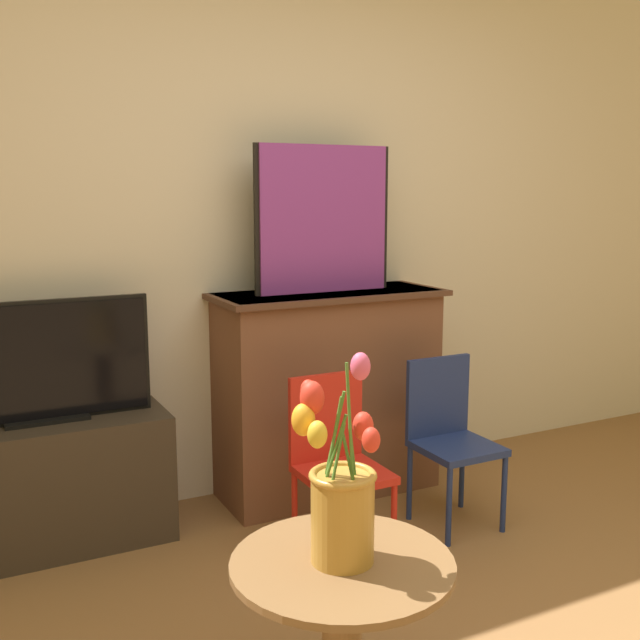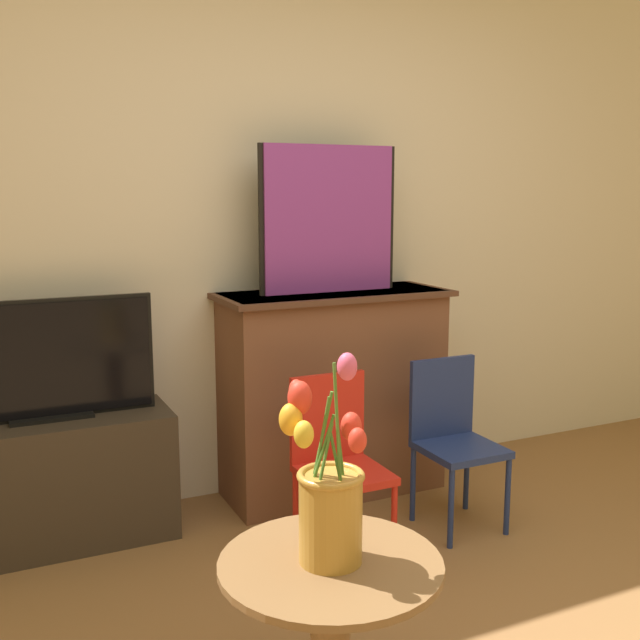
# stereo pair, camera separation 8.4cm
# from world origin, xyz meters

# --- Properties ---
(wall_back) EXTENTS (8.00, 0.06, 2.70)m
(wall_back) POSITION_xyz_m (0.00, 2.13, 1.35)
(wall_back) COLOR beige
(wall_back) RESTS_ON ground
(fireplace_mantel) EXTENTS (1.08, 0.44, 0.97)m
(fireplace_mantel) POSITION_xyz_m (0.23, 1.90, 0.50)
(fireplace_mantel) COLOR brown
(fireplace_mantel) RESTS_ON ground
(painting) EXTENTS (0.68, 0.03, 0.67)m
(painting) POSITION_xyz_m (0.21, 1.90, 1.30)
(painting) COLOR black
(painting) RESTS_ON fireplace_mantel
(tv_stand) EXTENTS (0.93, 0.38, 0.53)m
(tv_stand) POSITION_xyz_m (-1.04, 1.89, 0.26)
(tv_stand) COLOR #382D23
(tv_stand) RESTS_ON ground
(tv_monitor) EXTENTS (0.83, 0.12, 0.49)m
(tv_monitor) POSITION_xyz_m (-1.04, 1.90, 0.77)
(tv_monitor) COLOR black
(tv_monitor) RESTS_ON tv_stand
(chair_red) EXTENTS (0.32, 0.32, 0.72)m
(chair_red) POSITION_xyz_m (-0.04, 1.32, 0.41)
(chair_red) COLOR red
(chair_red) RESTS_ON ground
(chair_blue) EXTENTS (0.32, 0.32, 0.72)m
(chair_blue) POSITION_xyz_m (0.54, 1.36, 0.41)
(chair_blue) COLOR navy
(chair_blue) RESTS_ON ground
(side_table) EXTENTS (0.57, 0.57, 0.52)m
(side_table) POSITION_xyz_m (-0.53, 0.37, 0.34)
(side_table) COLOR brown
(side_table) RESTS_ON ground
(vase_tulips) EXTENTS (0.21, 0.20, 0.54)m
(vase_tulips) POSITION_xyz_m (-0.54, 0.37, 0.69)
(vase_tulips) COLOR #B78433
(vase_tulips) RESTS_ON side_table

